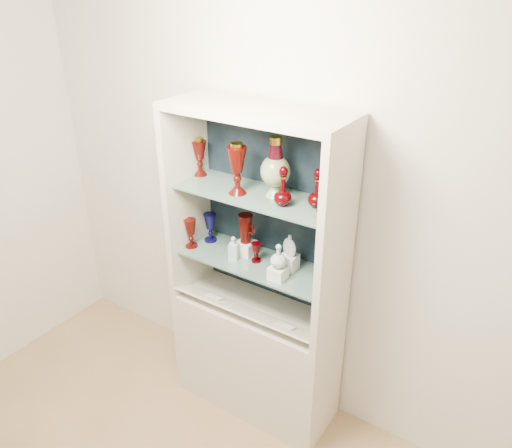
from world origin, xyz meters
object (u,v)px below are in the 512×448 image
Objects in this scene: lidded_bowl at (324,208)px; cameo_medallion at (333,256)px; pedestal_lamp_left at (200,157)px; ruby_decanter_b at (318,187)px; ruby_goblet_small at (256,252)px; flat_flask at (290,245)px; clear_round_decanter at (278,257)px; ruby_pitcher at (246,228)px; enamel_urn at (275,167)px; pedestal_lamp_right at (237,169)px; cobalt_goblet at (210,227)px; clear_square_bottle at (233,248)px; ruby_goblet_tall at (191,233)px; ruby_decanter_a at (283,184)px.

lidded_bowl is 0.31m from cameo_medallion.
pedestal_lamp_left is 0.77m from ruby_decanter_b.
flat_flask is (0.20, 0.03, 0.10)m from ruby_goblet_small.
flat_flask reaches higher than clear_round_decanter.
ruby_pitcher is at bearing 171.58° from lidded_bowl.
pedestal_lamp_right is at bearing -155.13° from enamel_urn.
pedestal_lamp_left is 1.22× the size of cobalt_goblet.
clear_round_decanter reaches higher than clear_square_bottle.
pedestal_lamp_left reaches higher than ruby_pitcher.
cobalt_goblet is 1.05× the size of ruby_pitcher.
ruby_decanter_b is 0.89m from ruby_goblet_tall.
ruby_pitcher is 0.30m from flat_flask.
clear_square_bottle is 1.11× the size of clear_round_decanter.
pedestal_lamp_left is at bearing 172.75° from ruby_goblet_small.
enamel_urn is at bearing 139.04° from ruby_decanter_a.
cobalt_goblet reaches higher than ruby_goblet_small.
enamel_urn is at bearing -1.58° from cobalt_goblet.
pedestal_lamp_left is 1.23× the size of ruby_goblet_tall.
pedestal_lamp_left is 0.73m from flat_flask.
cameo_medallion is (0.54, 0.09, -0.40)m from pedestal_lamp_right.
pedestal_lamp_right is 1.53× the size of cobalt_goblet.
cobalt_goblet is at bearing -168.37° from flat_flask.
enamel_urn is 0.72m from ruby_goblet_tall.
pedestal_lamp_left is 1.29× the size of ruby_pitcher.
pedestal_lamp_right is 0.52m from lidded_bowl.
ruby_goblet_small is (-0.42, 0.04, -0.40)m from lidded_bowl.
ruby_goblet_tall is (-0.51, -0.11, -0.49)m from enamel_urn.
pedestal_lamp_left is at bearing 173.87° from lidded_bowl.
cobalt_goblet is 1.00× the size of ruby_goblet_tall.
clear_round_decanter is at bearing -12.56° from pedestal_lamp_left.
lidded_bowl is at bearing -6.34° from cobalt_goblet.
lidded_bowl is 0.92m from ruby_goblet_tall.
ruby_decanter_a is 0.17m from ruby_decanter_b.
clear_square_bottle is at bearing -19.40° from pedestal_lamp_left.
cobalt_goblet is at bearing 166.54° from clear_round_decanter.
enamel_urn is 0.26m from ruby_decanter_b.
cameo_medallion is at bearing 18.77° from ruby_decanter_a.
pedestal_lamp_right is at bearing -19.16° from cobalt_goblet.
pedestal_lamp_left is at bearing 170.75° from ruby_decanter_a.
pedestal_lamp_left is 0.95× the size of ruby_decanter_a.
pedestal_lamp_left is 0.52m from enamel_urn.
enamel_urn is 0.55m from cameo_medallion.
enamel_urn is at bearing 129.97° from clear_round_decanter.
flat_flask is at bearing -2.33° from pedestal_lamp_left.
ruby_decanter_b is at bearing 9.81° from pedestal_lamp_right.
ruby_decanter_a is at bearing 0.05° from pedestal_lamp_right.
pedestal_lamp_left is 0.49m from ruby_pitcher.
flat_flask is at bearing 163.43° from lidded_bowl.
lidded_bowl reaches higher than flat_flask.
ruby_pitcher reaches higher than clear_round_decanter.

